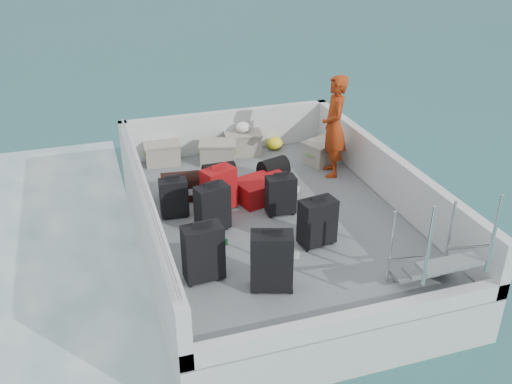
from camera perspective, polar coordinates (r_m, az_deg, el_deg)
ground at (r=8.16m, az=1.79°, el=-6.14°), size 160.00×160.00×0.00m
ferry_hull at (r=8.00m, az=1.82°, el=-4.35°), size 3.60×5.00×0.60m
deck at (r=7.84m, az=1.85°, el=-2.42°), size 3.30×4.70×0.02m
deck_fittings at (r=7.51m, az=5.20°, el=-0.64°), size 3.60×5.00×0.90m
suitcase_0 at (r=6.43m, az=-5.29°, el=-6.13°), size 0.46×0.29×0.69m
suitcase_1 at (r=7.36m, az=-4.37°, el=-1.66°), size 0.47×0.34×0.64m
suitcase_2 at (r=7.77m, az=-8.21°, el=-0.62°), size 0.38×0.24×0.54m
suitcase_3 at (r=6.25m, az=1.57°, el=-7.00°), size 0.52×0.40×0.70m
suitcase_5 at (r=7.85m, az=-3.74°, el=0.24°), size 0.52×0.42×0.62m
suitcase_6 at (r=7.10m, az=6.16°, el=-3.05°), size 0.48×0.33×0.61m
suitcase_7 at (r=7.75m, az=2.49°, el=-0.36°), size 0.41×0.25×0.56m
suitcase_8 at (r=8.21m, az=0.65°, el=0.34°), size 0.89×0.71×0.31m
duffel_0 at (r=8.26m, az=-7.52°, el=0.33°), size 0.58×0.36×0.32m
duffel_1 at (r=8.49m, az=-3.68°, el=1.28°), size 0.48×0.30×0.32m
duffel_2 at (r=8.63m, az=1.75°, el=1.78°), size 0.50×0.42×0.32m
crate_0 at (r=9.44m, az=-9.35°, el=3.78°), size 0.57×0.41×0.33m
crate_1 at (r=9.35m, az=-3.82°, el=3.88°), size 0.65×0.54×0.34m
crate_2 at (r=9.70m, az=-1.31°, el=4.87°), size 0.64×0.49×0.35m
crate_3 at (r=9.41m, az=6.71°, el=3.94°), size 0.68×0.59×0.34m
yellow_bag at (r=9.89m, az=1.87°, el=4.90°), size 0.28×0.26×0.22m
white_bag at (r=9.60m, az=-1.33°, el=6.34°), size 0.24×0.24×0.18m
passenger at (r=8.79m, az=7.82°, el=6.51°), size 0.51×0.66×1.58m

